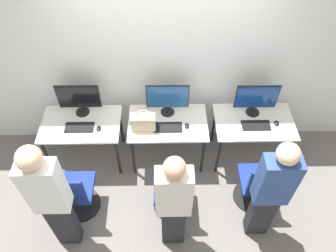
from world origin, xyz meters
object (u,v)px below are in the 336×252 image
monitor_right (256,98)px  mouse_left (99,128)px  mouse_center (187,126)px  keyboard_right (256,125)px  person_right (271,191)px  keyboard_center (168,127)px  office_chair_left (75,195)px  keyboard_left (79,127)px  office_chair_right (258,186)px  monitor_left (79,98)px  mouse_right (277,123)px  person_center (174,202)px  person_left (51,198)px  office_chair_center (172,194)px  monitor_center (168,98)px  handbag (143,122)px

monitor_right → mouse_left: bearing=-172.6°
mouse_center → keyboard_right: bearing=-0.1°
person_right → mouse_left: bearing=152.3°
keyboard_center → monitor_right: (1.12, 0.25, 0.25)m
office_chair_left → keyboard_left: bearing=89.8°
office_chair_right → mouse_center: bearing=142.0°
keyboard_center → office_chair_right: office_chair_right is taller
keyboard_left → person_right: (2.16, -1.03, 0.16)m
monitor_left → mouse_right: bearing=-5.6°
person_center → monitor_left: bearing=129.7°
office_chair_left → office_chair_right: size_ratio=1.00×
keyboard_right → person_right: size_ratio=0.22×
keyboard_left → person_right: 2.40m
keyboard_center → office_chair_right: bearing=-30.7°
person_left → keyboard_center: bearing=42.9°
person_left → keyboard_right: size_ratio=4.86×
office_chair_right → office_chair_center: bearing=-174.8°
keyboard_right → office_chair_right: office_chair_right is taller
mouse_right → monitor_left: bearing=174.4°
office_chair_left → person_right: 2.25m
mouse_center → keyboard_left: bearing=180.0°
keyboard_left → office_chair_center: bearing=-33.2°
monitor_center → office_chair_right: 1.55m
mouse_left → office_chair_left: (-0.25, -0.72, -0.38)m
office_chair_left → keyboard_center: bearing=33.0°
monitor_center → office_chair_center: (0.04, -1.01, -0.62)m
person_left → mouse_center: person_left is taller
keyboard_center → person_right: size_ratio=0.22×
keyboard_left → office_chair_left: size_ratio=0.40×
person_left → monitor_center: size_ratio=3.23×
office_chair_left → mouse_center: bearing=28.7°
person_right → keyboard_right: bearing=85.8°
mouse_center → person_center: (-0.20, -1.12, 0.12)m
office_chair_center → handbag: bearing=115.1°
keyboard_center → handbag: 0.32m
monitor_left → handbag: size_ratio=1.81×
mouse_center → monitor_right: size_ratio=0.17×
mouse_right → keyboard_center: bearing=-178.2°
monitor_left → mouse_right: (2.51, -0.25, -0.24)m
person_left → monitor_right: size_ratio=3.23×
mouse_right → handbag: handbag is taller
keyboard_left → office_chair_left: (-0.00, -0.75, -0.37)m
mouse_left → mouse_right: size_ratio=1.00×
office_chair_center → office_chair_right: same height
person_left → monitor_center: person_left is taller
monitor_right → keyboard_right: monitor_right is taller
monitor_center → keyboard_right: monitor_center is taller
monitor_left → monitor_right: bearing=-1.0°
keyboard_center → keyboard_right: (1.12, 0.01, 0.00)m
keyboard_left → person_left: (-0.06, -1.11, 0.23)m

